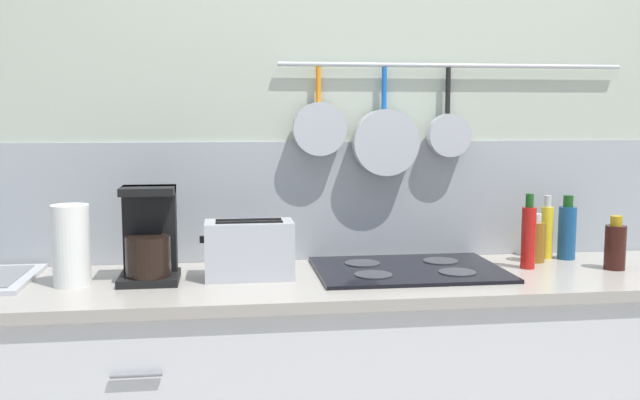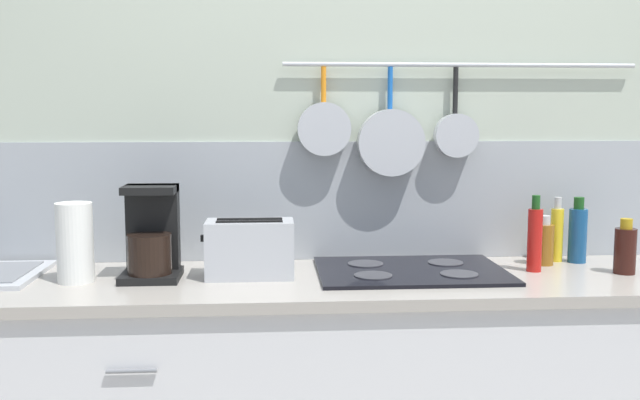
% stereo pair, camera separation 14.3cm
% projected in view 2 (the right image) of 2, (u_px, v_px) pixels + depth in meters
% --- Properties ---
extents(wall_back, '(7.20, 0.14, 2.60)m').
position_uv_depth(wall_back, '(389.00, 154.00, 2.58)').
color(wall_back, '#B2BCA8').
rests_on(wall_back, ground_plane).
extents(countertop, '(3.32, 0.59, 0.03)m').
position_uv_depth(countertop, '(405.00, 282.00, 2.30)').
color(countertop, '#A59E93').
rests_on(countertop, cabinet_base).
extents(paper_towel_roll, '(0.11, 0.11, 0.25)m').
position_uv_depth(paper_towel_roll, '(75.00, 243.00, 2.21)').
color(paper_towel_roll, white).
rests_on(paper_towel_roll, countertop).
extents(coffee_maker, '(0.18, 0.19, 0.30)m').
position_uv_depth(coffee_maker, '(152.00, 240.00, 2.26)').
color(coffee_maker, black).
rests_on(coffee_maker, countertop).
extents(toaster, '(0.29, 0.15, 0.19)m').
position_uv_depth(toaster, '(250.00, 249.00, 2.28)').
color(toaster, '#B7BABF').
rests_on(toaster, countertop).
extents(cooktop, '(0.62, 0.45, 0.01)m').
position_uv_depth(cooktop, '(411.00, 271.00, 2.35)').
color(cooktop, black).
rests_on(cooktop, countertop).
extents(bottle_dish_soap, '(0.05, 0.05, 0.25)m').
position_uv_depth(bottle_dish_soap, '(535.00, 238.00, 2.36)').
color(bottle_dish_soap, red).
rests_on(bottle_dish_soap, countertop).
extents(bottle_vinegar, '(0.07, 0.07, 0.17)m').
position_uv_depth(bottle_vinegar, '(544.00, 243.00, 2.47)').
color(bottle_vinegar, '#8C5919').
rests_on(bottle_vinegar, countertop).
extents(bottle_hot_sauce, '(0.04, 0.04, 0.23)m').
position_uv_depth(bottle_hot_sauce, '(557.00, 233.00, 2.53)').
color(bottle_hot_sauce, yellow).
rests_on(bottle_hot_sauce, countertop).
extents(bottle_olive_oil, '(0.06, 0.06, 0.23)m').
position_uv_depth(bottle_olive_oil, '(578.00, 234.00, 2.51)').
color(bottle_olive_oil, navy).
rests_on(bottle_olive_oil, countertop).
extents(bottle_cooking_wine, '(0.07, 0.07, 0.18)m').
position_uv_depth(bottle_cooking_wine, '(625.00, 249.00, 2.33)').
color(bottle_cooking_wine, '#33140F').
rests_on(bottle_cooking_wine, countertop).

